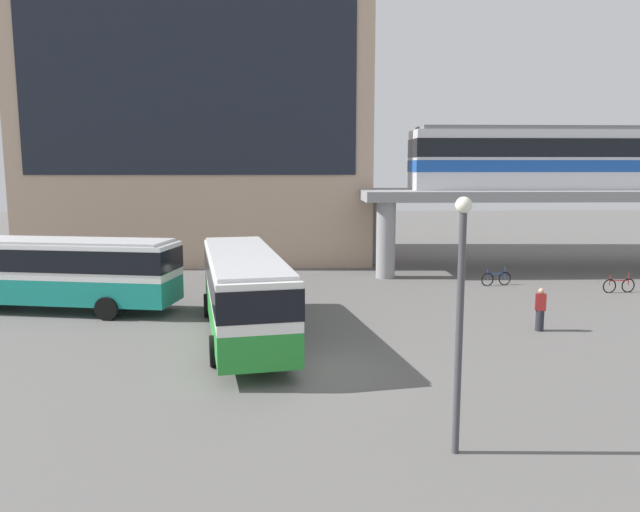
{
  "coord_description": "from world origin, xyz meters",
  "views": [
    {
      "loc": [
        -0.17,
        -18.33,
        6.34
      ],
      "look_at": [
        0.91,
        9.71,
        2.2
      ],
      "focal_mm": 33.72,
      "sensor_mm": 36.0,
      "label": 1
    }
  ],
  "objects_px": {
    "bicycle_red": "(619,285)",
    "bicycle_blue": "(496,279)",
    "pedestrian_waiting_near_stop": "(540,311)",
    "train": "(572,157)",
    "bus_main": "(243,286)",
    "station_building": "(204,102)",
    "bus_secondary": "(53,267)"
  },
  "relations": [
    {
      "from": "bicycle_red",
      "to": "bicycle_blue",
      "type": "height_order",
      "value": "same"
    },
    {
      "from": "bicycle_red",
      "to": "pedestrian_waiting_near_stop",
      "type": "distance_m",
      "value": 9.93
    },
    {
      "from": "train",
      "to": "bicycle_blue",
      "type": "relative_size",
      "value": 11.28
    },
    {
      "from": "bicycle_red",
      "to": "bicycle_blue",
      "type": "distance_m",
      "value": 6.04
    },
    {
      "from": "bus_main",
      "to": "bicycle_red",
      "type": "bearing_deg",
      "value": 22.17
    },
    {
      "from": "train",
      "to": "bicycle_blue",
      "type": "bearing_deg",
      "value": -139.92
    },
    {
      "from": "train",
      "to": "bus_main",
      "type": "xyz_separation_m",
      "value": [
        -18.99,
        -14.84,
        -4.96
      ]
    },
    {
      "from": "bicycle_blue",
      "to": "pedestrian_waiting_near_stop",
      "type": "distance_m",
      "value": 9.27
    },
    {
      "from": "bicycle_blue",
      "to": "pedestrian_waiting_near_stop",
      "type": "bearing_deg",
      "value": -98.25
    },
    {
      "from": "bicycle_blue",
      "to": "train",
      "type": "bearing_deg",
      "value": 40.08
    },
    {
      "from": "bicycle_red",
      "to": "bus_main",
      "type": "bearing_deg",
      "value": -157.83
    },
    {
      "from": "station_building",
      "to": "train",
      "type": "height_order",
      "value": "station_building"
    },
    {
      "from": "station_building",
      "to": "bicycle_red",
      "type": "relative_size",
      "value": 12.67
    },
    {
      "from": "station_building",
      "to": "bicycle_blue",
      "type": "xyz_separation_m",
      "value": [
        17.32,
        -12.02,
        -10.56
      ]
    },
    {
      "from": "pedestrian_waiting_near_stop",
      "to": "station_building",
      "type": "bearing_deg",
      "value": 127.05
    },
    {
      "from": "station_building",
      "to": "pedestrian_waiting_near_stop",
      "type": "bearing_deg",
      "value": -52.95
    },
    {
      "from": "bicycle_blue",
      "to": "pedestrian_waiting_near_stop",
      "type": "height_order",
      "value": "pedestrian_waiting_near_stop"
    },
    {
      "from": "bus_secondary",
      "to": "bicycle_red",
      "type": "relative_size",
      "value": 6.34
    },
    {
      "from": "bus_main",
      "to": "bus_secondary",
      "type": "height_order",
      "value": "same"
    },
    {
      "from": "bus_secondary",
      "to": "pedestrian_waiting_near_stop",
      "type": "height_order",
      "value": "bus_secondary"
    },
    {
      "from": "station_building",
      "to": "bicycle_blue",
      "type": "relative_size",
      "value": 12.84
    },
    {
      "from": "bicycle_blue",
      "to": "bus_secondary",
      "type": "bearing_deg",
      "value": -166.77
    },
    {
      "from": "bus_secondary",
      "to": "bicycle_blue",
      "type": "xyz_separation_m",
      "value": [
        21.59,
        5.08,
        -1.63
      ]
    },
    {
      "from": "bicycle_blue",
      "to": "station_building",
      "type": "bearing_deg",
      "value": 145.23
    },
    {
      "from": "bicycle_red",
      "to": "bicycle_blue",
      "type": "relative_size",
      "value": 1.01
    },
    {
      "from": "station_building",
      "to": "bicycle_red",
      "type": "height_order",
      "value": "station_building"
    },
    {
      "from": "station_building",
      "to": "bus_secondary",
      "type": "distance_m",
      "value": 19.76
    },
    {
      "from": "train",
      "to": "pedestrian_waiting_near_stop",
      "type": "xyz_separation_m",
      "value": [
        -7.5,
        -14.35,
        -6.15
      ]
    },
    {
      "from": "station_building",
      "to": "pedestrian_waiting_near_stop",
      "type": "relative_size",
      "value": 13.31
    },
    {
      "from": "bicycle_red",
      "to": "pedestrian_waiting_near_stop",
      "type": "bearing_deg",
      "value": -134.79
    },
    {
      "from": "train",
      "to": "bus_main",
      "type": "distance_m",
      "value": 24.61
    },
    {
      "from": "bicycle_red",
      "to": "pedestrian_waiting_near_stop",
      "type": "xyz_separation_m",
      "value": [
        -6.99,
        -7.04,
        0.44
      ]
    }
  ]
}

